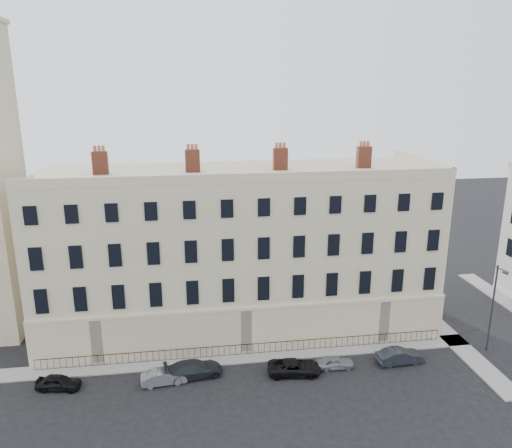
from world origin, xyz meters
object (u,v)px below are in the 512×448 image
at_px(car_d, 295,367).
at_px(car_b, 164,377).
at_px(car_f, 400,356).
at_px(car_a, 59,382).
at_px(streetlamp, 493,305).
at_px(car_c, 194,369).
at_px(car_e, 335,362).

bearing_deg(car_d, car_b, 95.47).
xyz_separation_m(car_d, car_f, (9.08, 0.30, 0.05)).
xyz_separation_m(car_a, car_d, (18.39, -0.62, 0.03)).
distance_m(car_a, streetlamp, 36.17).
bearing_deg(streetlamp, car_a, 169.89).
height_order(car_b, car_c, car_c).
bearing_deg(car_d, car_e, -77.83).
xyz_separation_m(car_b, car_f, (19.51, 0.12, 0.07)).
height_order(car_d, car_e, car_d).
bearing_deg(car_a, car_f, -81.28).
bearing_deg(car_f, streetlamp, -88.25).
xyz_separation_m(car_d, streetlamp, (17.57, 1.07, 3.81)).
height_order(car_a, car_f, car_f).
bearing_deg(car_a, car_b, -83.77).
relative_size(car_d, car_f, 1.10).
height_order(car_a, car_b, car_b).
xyz_separation_m(car_a, car_c, (10.32, 0.18, 0.10)).
xyz_separation_m(car_c, car_e, (11.55, -0.45, -0.15)).
xyz_separation_m(car_b, streetlamp, (27.99, 0.89, 3.84)).
distance_m(car_b, car_f, 19.51).
bearing_deg(car_c, car_a, 81.97).
bearing_deg(car_c, car_d, -104.68).
bearing_deg(car_e, car_c, 89.68).
distance_m(car_c, car_d, 8.11).
height_order(car_a, car_d, car_d).
xyz_separation_m(car_d, car_e, (3.48, 0.35, -0.07)).
relative_size(car_c, car_f, 1.19).
bearing_deg(car_c, car_e, -101.27).
relative_size(car_e, car_f, 0.79).
xyz_separation_m(car_c, car_d, (8.07, -0.80, -0.07)).
bearing_deg(car_a, car_e, -81.34).
xyz_separation_m(car_b, car_d, (10.42, -0.18, 0.02)).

